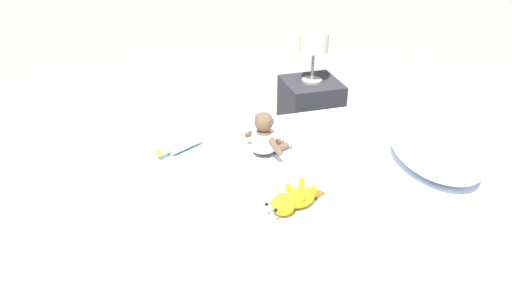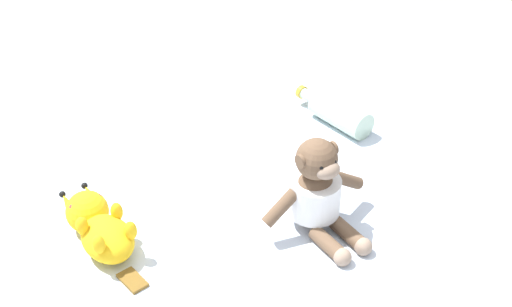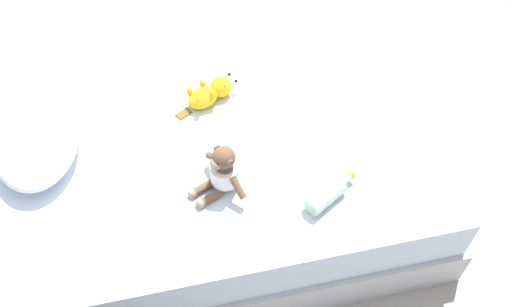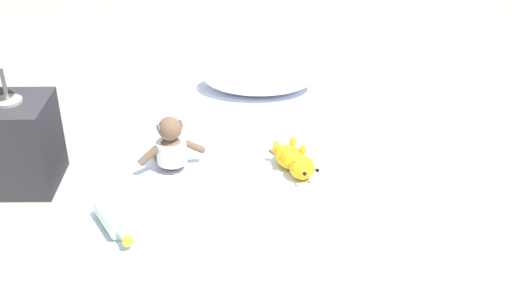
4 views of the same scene
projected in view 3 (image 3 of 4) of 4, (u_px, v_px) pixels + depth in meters
The scene contains 6 objects.
ground_plane at pixel (211, 183), 3.01m from camera, with size 16.00×16.00×0.00m, color #9E998E.
bed at pixel (208, 157), 2.83m from camera, with size 1.58×2.06×0.46m.
pillow at pixel (36, 138), 2.50m from camera, with size 0.59×0.39×0.16m.
plush_monkey at pixel (222, 172), 2.37m from camera, with size 0.27×0.25×0.24m.
plush_yellow_creature at pixel (210, 93), 2.71m from camera, with size 0.19×0.32×0.10m.
glass_bottle at pixel (327, 195), 2.37m from camera, with size 0.18×0.25×0.08m.
Camera 3 is at (-1.73, 0.14, 2.48)m, focal length 40.60 mm.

